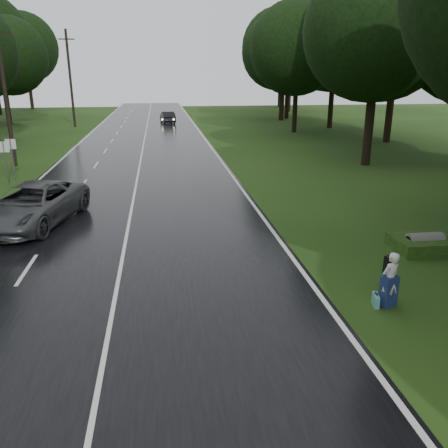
# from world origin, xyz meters

# --- Properties ---
(ground) EXTENTS (160.00, 160.00, 0.00)m
(ground) POSITION_xyz_m (0.00, 0.00, 0.00)
(ground) COLOR #264414
(ground) RESTS_ON ground
(road) EXTENTS (12.00, 140.00, 0.04)m
(road) POSITION_xyz_m (0.00, 20.00, 0.02)
(road) COLOR black
(road) RESTS_ON ground
(lane_center) EXTENTS (0.12, 140.00, 0.01)m
(lane_center) POSITION_xyz_m (0.00, 20.00, 0.04)
(lane_center) COLOR silver
(lane_center) RESTS_ON road
(grey_car) EXTENTS (4.27, 6.59, 1.69)m
(grey_car) POSITION_xyz_m (-3.92, 6.89, 0.88)
(grey_car) COLOR #424446
(grey_car) RESTS_ON road
(far_car) EXTENTS (2.00, 4.45, 1.42)m
(far_car) POSITION_xyz_m (2.58, 48.07, 0.75)
(far_car) COLOR black
(far_car) RESTS_ON road
(hitchhiker) EXTENTS (0.67, 0.64, 1.57)m
(hitchhiker) POSITION_xyz_m (7.45, -1.82, 0.73)
(hitchhiker) COLOR silver
(hitchhiker) RESTS_ON ground
(suitcase) EXTENTS (0.25, 0.49, 0.33)m
(suitcase) POSITION_xyz_m (7.13, -1.79, 0.17)
(suitcase) COLOR #52A19A
(suitcase) RESTS_ON ground
(culvert) EXTENTS (1.28, 0.64, 0.64)m
(culvert) POSITION_xyz_m (10.76, 1.95, 0.00)
(culvert) COLOR slate
(culvert) RESTS_ON ground
(utility_pole_mid) EXTENTS (1.80, 0.28, 9.47)m
(utility_pole_mid) POSITION_xyz_m (-8.50, 20.56, 0.00)
(utility_pole_mid) COLOR black
(utility_pole_mid) RESTS_ON ground
(utility_pole_far) EXTENTS (1.80, 0.28, 10.85)m
(utility_pole_far) POSITION_xyz_m (-8.50, 45.10, 0.00)
(utility_pole_far) COLOR black
(utility_pole_far) RESTS_ON ground
(road_sign_a) EXTENTS (0.60, 0.10, 2.48)m
(road_sign_a) POSITION_xyz_m (-7.20, 14.62, 0.00)
(road_sign_a) COLOR white
(road_sign_a) RESTS_ON ground
(road_sign_b) EXTENTS (0.59, 0.10, 2.45)m
(road_sign_b) POSITION_xyz_m (-7.20, 15.94, 0.00)
(road_sign_b) COLOR white
(road_sign_b) RESTS_ON ground
(tree_left_f) EXTENTS (8.86, 8.86, 13.84)m
(tree_left_f) POSITION_xyz_m (-17.01, 49.08, 0.00)
(tree_left_f) COLOR black
(tree_left_f) RESTS_ON ground
(tree_right_d) EXTENTS (10.12, 10.12, 15.81)m
(tree_right_d) POSITION_xyz_m (15.63, 17.66, 0.00)
(tree_right_d) COLOR black
(tree_right_d) RESTS_ON ground
(tree_right_e) EXTENTS (9.53, 9.53, 14.89)m
(tree_right_e) POSITION_xyz_m (15.95, 36.44, 0.00)
(tree_right_e) COLOR black
(tree_right_e) RESTS_ON ground
(tree_right_f) EXTENTS (9.77, 9.77, 15.26)m
(tree_right_f) POSITION_xyz_m (18.00, 49.73, 0.00)
(tree_right_f) COLOR black
(tree_right_f) RESTS_ON ground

